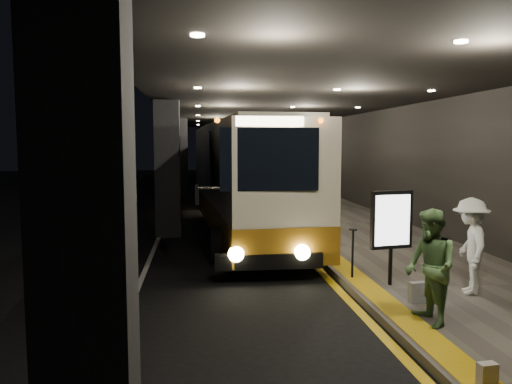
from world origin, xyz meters
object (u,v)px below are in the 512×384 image
coach_second (224,168)px  bag_polka (418,292)px  passenger_waiting_white (470,246)px  info_sign (392,222)px  passenger_boarding (316,218)px  passenger_waiting_green (431,267)px  bag_plain (487,374)px  coach_main (245,184)px  stanchion_post (353,254)px

coach_second → bag_polka: bearing=-81.2°
passenger_waiting_white → info_sign: 1.53m
passenger_boarding → passenger_waiting_white: (1.85, -4.91, 0.17)m
passenger_waiting_green → info_sign: bearing=171.5°
bag_plain → passenger_waiting_green: bearing=83.2°
passenger_waiting_green → passenger_waiting_white: bearing=132.2°
coach_main → bag_polka: 8.06m
coach_main → passenger_boarding: (1.83, -2.20, -0.82)m
coach_main → bag_polka: coach_main is taller
passenger_boarding → bag_plain: passenger_boarding is taller
coach_second → passenger_waiting_white: bearing=-77.5°
info_sign → stanchion_post: 1.15m
info_sign → coach_second: bearing=87.7°
bag_polka → info_sign: (-0.05, 1.16, 1.11)m
coach_main → passenger_waiting_green: coach_main is taller
passenger_boarding → passenger_waiting_white: size_ratio=0.81×
passenger_waiting_white → bag_polka: (-1.23, -0.44, -0.73)m
coach_second → passenger_boarding: size_ratio=7.34×
bag_polka → bag_plain: size_ratio=1.36×
coach_main → coach_second: coach_main is taller
coach_second → info_sign: 18.71m
coach_second → passenger_boarding: (1.89, -14.36, -0.75)m
bag_polka → info_sign: bearing=92.7°
passenger_waiting_green → bag_plain: (-0.24, -2.01, -0.79)m
coach_main → stanchion_post: coach_main is taller
coach_main → passenger_waiting_green: size_ratio=6.28×
passenger_waiting_green → stanchion_post: (-0.37, 2.82, -0.40)m
passenger_boarding → stanchion_post: bearing=165.6°
info_sign → stanchion_post: bearing=126.0°
passenger_boarding → bag_polka: bearing=173.0°
coach_second → passenger_boarding: 14.50m
bag_plain → stanchion_post: bearing=91.5°
coach_main → bag_polka: size_ratio=30.83×
passenger_boarding → passenger_waiting_green: passenger_waiting_green is taller
passenger_boarding → coach_second: bearing=-6.1°
bag_polka → bag_plain: bag_polka is taller
passenger_waiting_green → stanchion_post: passenger_waiting_green is taller
bag_plain → passenger_boarding: bearing=90.5°
passenger_boarding → bag_plain: 8.45m
coach_main → passenger_boarding: 2.98m
passenger_waiting_green → stanchion_post: 2.87m
coach_second → bag_plain: size_ratio=39.65×
bag_plain → passenger_waiting_white: bearing=63.3°
passenger_boarding → stanchion_post: (-0.05, -3.59, -0.23)m
passenger_boarding → passenger_waiting_white: bearing=-173.0°
bag_polka → coach_main: bearing=107.9°
passenger_waiting_white → stanchion_post: bearing=-106.6°
passenger_waiting_white → stanchion_post: size_ratio=1.76×
bag_plain → stanchion_post: 4.85m
info_sign → bag_plain: bearing=-106.3°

